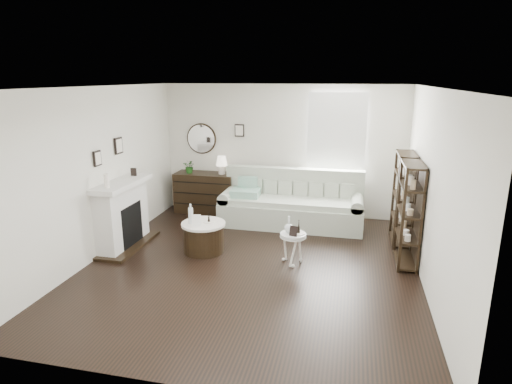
% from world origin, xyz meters
% --- Properties ---
extents(room, '(5.50, 5.50, 5.50)m').
position_xyz_m(room, '(0.73, 2.70, 1.60)').
color(room, black).
rests_on(room, ground).
extents(fireplace, '(0.50, 1.40, 1.84)m').
position_xyz_m(fireplace, '(-2.32, 0.30, 0.54)').
color(fireplace, silver).
rests_on(fireplace, ground).
extents(shelf_unit_far, '(0.30, 0.80, 1.60)m').
position_xyz_m(shelf_unit_far, '(2.33, 1.55, 0.80)').
color(shelf_unit_far, black).
rests_on(shelf_unit_far, ground).
extents(shelf_unit_near, '(0.30, 0.80, 1.60)m').
position_xyz_m(shelf_unit_near, '(2.33, 0.65, 0.80)').
color(shelf_unit_near, black).
rests_on(shelf_unit_near, ground).
extents(sofa, '(2.76, 0.96, 1.07)m').
position_xyz_m(sofa, '(0.32, 2.09, 0.36)').
color(sofa, '#A9B29F').
rests_on(sofa, ground).
extents(quilt, '(0.57, 0.47, 0.14)m').
position_xyz_m(quilt, '(-0.58, 1.95, 0.62)').
color(quilt, '#258B6A').
rests_on(quilt, sofa).
extents(suitcase, '(0.70, 0.42, 0.44)m').
position_xyz_m(suitcase, '(1.20, 2.23, 0.22)').
color(suitcase, brown).
rests_on(suitcase, ground).
extents(dresser, '(1.28, 0.55, 0.85)m').
position_xyz_m(dresser, '(-1.60, 2.47, 0.43)').
color(dresser, black).
rests_on(dresser, ground).
extents(table_lamp, '(0.29, 0.29, 0.38)m').
position_xyz_m(table_lamp, '(-1.22, 2.47, 1.05)').
color(table_lamp, '#F1E1CB').
rests_on(table_lamp, dresser).
extents(potted_plant, '(0.28, 0.25, 0.28)m').
position_xyz_m(potted_plant, '(-1.92, 2.42, 1.00)').
color(potted_plant, '#1C4F16').
rests_on(potted_plant, dresser).
extents(drum_table, '(0.73, 0.73, 0.51)m').
position_xyz_m(drum_table, '(-0.91, 0.38, 0.26)').
color(drum_table, black).
rests_on(drum_table, ground).
extents(pedestal_table, '(0.41, 0.41, 0.50)m').
position_xyz_m(pedestal_table, '(0.61, 0.24, 0.45)').
color(pedestal_table, white).
rests_on(pedestal_table, ground).
extents(eiffel_drum, '(0.10, 0.10, 0.17)m').
position_xyz_m(eiffel_drum, '(-0.83, 0.43, 0.59)').
color(eiffel_drum, black).
rests_on(eiffel_drum, drum_table).
extents(bottle_drum, '(0.08, 0.08, 0.34)m').
position_xyz_m(bottle_drum, '(-1.09, 0.30, 0.67)').
color(bottle_drum, silver).
rests_on(bottle_drum, drum_table).
extents(card_frame_drum, '(0.15, 0.08, 0.19)m').
position_xyz_m(card_frame_drum, '(-0.96, 0.20, 0.60)').
color(card_frame_drum, white).
rests_on(card_frame_drum, drum_table).
extents(eiffel_ped, '(0.14, 0.14, 0.20)m').
position_xyz_m(eiffel_ped, '(0.69, 0.27, 0.60)').
color(eiffel_ped, black).
rests_on(eiffel_ped, pedestal_table).
extents(flask_ped, '(0.15, 0.15, 0.27)m').
position_xyz_m(flask_ped, '(0.54, 0.26, 0.63)').
color(flask_ped, silver).
rests_on(flask_ped, pedestal_table).
extents(card_frame_ped, '(0.13, 0.07, 0.16)m').
position_xyz_m(card_frame_ped, '(0.63, 0.13, 0.58)').
color(card_frame_ped, black).
rests_on(card_frame_ped, pedestal_table).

